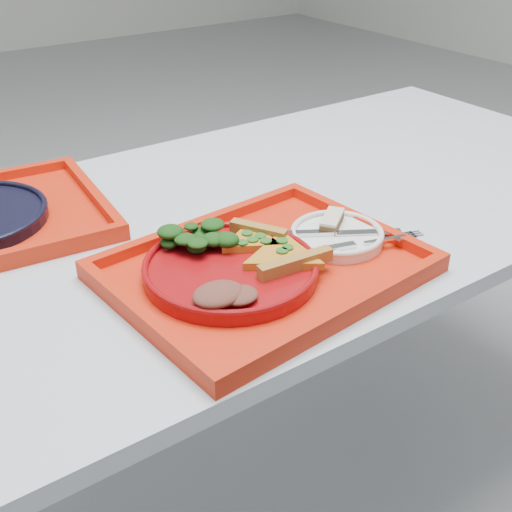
# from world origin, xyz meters

# --- Properties ---
(ground) EXTENTS (10.00, 10.00, 0.00)m
(ground) POSITION_xyz_m (0.00, 0.00, 0.00)
(ground) COLOR gray
(ground) RESTS_ON ground
(table) EXTENTS (1.60, 0.80, 0.75)m
(table) POSITION_xyz_m (0.00, 0.00, 0.68)
(table) COLOR silver
(table) RESTS_ON ground
(tray_main) EXTENTS (0.48, 0.39, 0.01)m
(tray_main) POSITION_xyz_m (-0.16, -0.20, 0.76)
(tray_main) COLOR red
(tray_main) RESTS_ON table
(dinner_plate) EXTENTS (0.26, 0.26, 0.02)m
(dinner_plate) POSITION_xyz_m (-0.22, -0.19, 0.77)
(dinner_plate) COLOR maroon
(dinner_plate) RESTS_ON tray_main
(side_plate) EXTENTS (0.15, 0.15, 0.01)m
(side_plate) POSITION_xyz_m (-0.02, -0.20, 0.77)
(side_plate) COLOR white
(side_plate) RESTS_ON tray_main
(pizza_slice_a) EXTENTS (0.13, 0.15, 0.02)m
(pizza_slice_a) POSITION_xyz_m (-0.14, -0.22, 0.79)
(pizza_slice_a) COLOR gold
(pizza_slice_a) RESTS_ON dinner_plate
(pizza_slice_b) EXTENTS (0.14, 0.13, 0.02)m
(pizza_slice_b) POSITION_xyz_m (-0.15, -0.16, 0.79)
(pizza_slice_b) COLOR gold
(pizza_slice_b) RESTS_ON dinner_plate
(salad_heap) EXTENTS (0.09, 0.08, 0.04)m
(salad_heap) POSITION_xyz_m (-0.23, -0.12, 0.80)
(salad_heap) COLOR black
(salad_heap) RESTS_ON dinner_plate
(meat_portion) EXTENTS (0.07, 0.06, 0.02)m
(meat_portion) POSITION_xyz_m (-0.28, -0.26, 0.79)
(meat_portion) COLOR brown
(meat_portion) RESTS_ON dinner_plate
(dessert_bar) EXTENTS (0.07, 0.06, 0.02)m
(dessert_bar) POSITION_xyz_m (-0.01, -0.18, 0.79)
(dessert_bar) COLOR #4A3118
(dessert_bar) RESTS_ON side_plate
(knife) EXTENTS (0.17, 0.11, 0.01)m
(knife) POSITION_xyz_m (-0.01, -0.21, 0.78)
(knife) COLOR silver
(knife) RESTS_ON side_plate
(fork) EXTENTS (0.18, 0.07, 0.01)m
(fork) POSITION_xyz_m (-0.01, -0.25, 0.78)
(fork) COLOR silver
(fork) RESTS_ON side_plate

